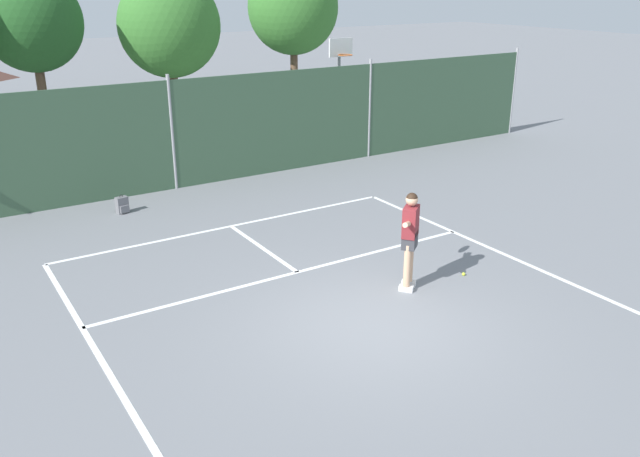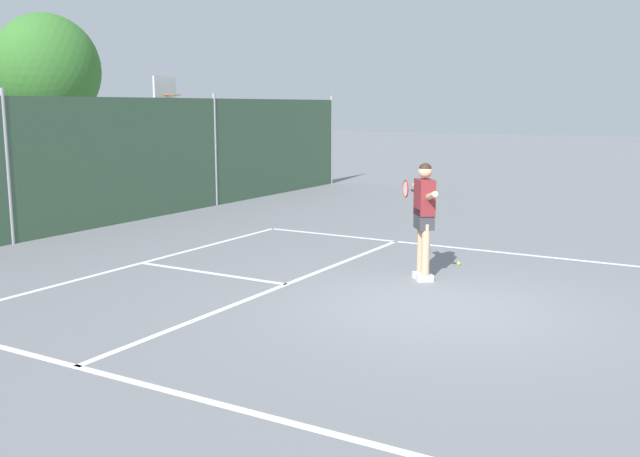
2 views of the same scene
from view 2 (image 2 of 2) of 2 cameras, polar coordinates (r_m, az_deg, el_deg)
The scene contains 6 objects.
ground_plane at distance 10.03m, azimuth 9.32°, elevation -6.17°, with size 120.00×120.00×0.00m, color slate.
court_markings at distance 10.27m, azimuth 5.94°, elevation -5.70°, with size 8.30×11.10×0.01m.
chainlink_fence at distance 15.40m, azimuth -23.64°, elevation 4.22°, with size 26.09×0.09×3.07m.
basketball_hoop at distance 21.28m, azimuth -12.25°, elevation 8.42°, with size 0.90×0.67×3.55m.
tennis_player at distance 11.33m, azimuth 8.28°, elevation 1.44°, with size 1.09×1.03×1.85m.
tennis_ball at distance 12.64m, azimuth 10.99°, elevation -2.75°, with size 0.07×0.07×0.07m, color #CCE033.
Camera 2 is at (-9.03, -3.40, 2.74)m, focal length 40.17 mm.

